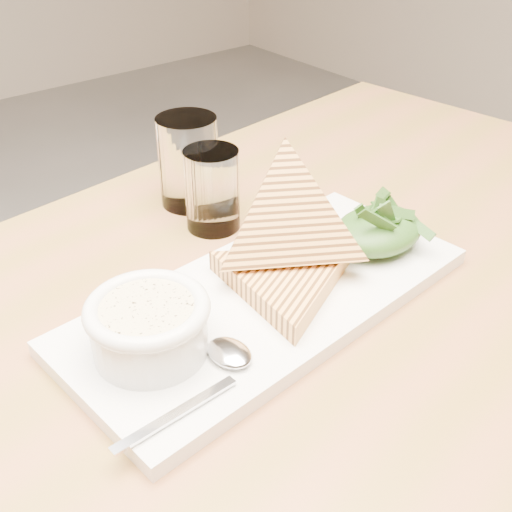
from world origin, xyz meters
TOP-DOWN VIEW (x-y plane):
  - table_top at (0.11, -0.11)m, footprint 1.37×1.00m
  - table_leg_br at (0.70, 0.26)m, footprint 0.06×0.06m
  - platter at (0.09, -0.05)m, footprint 0.44×0.22m
  - soup_bowl at (-0.05, -0.05)m, footprint 0.10×0.10m
  - soup at (-0.05, -0.05)m, footprint 0.09×0.09m
  - bowl_rim at (-0.05, -0.05)m, footprint 0.11×0.11m
  - sandwich_flat at (0.10, -0.05)m, footprint 0.23×0.23m
  - sandwich_lean at (0.13, -0.03)m, footprint 0.24×0.25m
  - salad_base at (0.24, -0.06)m, footprint 0.11×0.09m
  - arugula_pile at (0.24, -0.06)m, footprint 0.11×0.10m
  - spoon_bowl at (-0.00, -0.10)m, footprint 0.04×0.05m
  - spoon_handle at (-0.08, -0.13)m, footprint 0.12×0.01m
  - glass_near at (0.14, 0.12)m, footprint 0.07×0.07m
  - glass_far at (0.15, 0.19)m, footprint 0.08×0.08m

SIDE VIEW (x-z plane):
  - table_leg_br at x=0.70m, z-range 0.00..0.74m
  - table_top at x=0.11m, z-range 0.74..0.78m
  - platter at x=0.09m, z-range 0.78..0.79m
  - spoon_handle at x=-0.08m, z-range 0.80..0.80m
  - spoon_bowl at x=0.00m, z-range 0.79..0.80m
  - sandwich_flat at x=0.10m, z-range 0.79..0.82m
  - soup_bowl at x=-0.05m, z-range 0.79..0.83m
  - salad_base at x=0.24m, z-range 0.79..0.83m
  - arugula_pile at x=0.24m, z-range 0.79..0.85m
  - glass_near at x=0.14m, z-range 0.78..0.88m
  - glass_far at x=0.15m, z-range 0.78..0.89m
  - soup at x=-0.05m, z-range 0.83..0.84m
  - bowl_rim at x=-0.05m, z-range 0.83..0.85m
  - sandwich_lean at x=0.13m, z-range 0.75..0.95m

